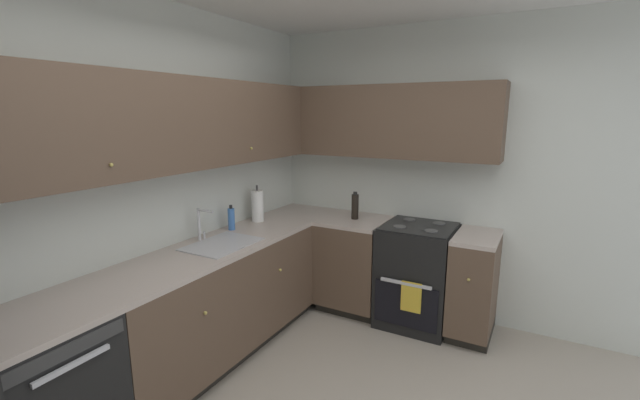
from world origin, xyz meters
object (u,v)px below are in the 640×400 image
at_px(oven_range, 417,274).
at_px(paper_towel_roll, 257,206).
at_px(oil_bottle, 355,206).
at_px(soap_bottle, 231,219).

bearing_deg(oven_range, paper_towel_roll, 111.03).
distance_m(paper_towel_roll, oil_bottle, 0.91).
distance_m(soap_bottle, oil_bottle, 1.16).
bearing_deg(oven_range, oil_bottle, 91.70).
height_order(soap_bottle, oil_bottle, oil_bottle).
height_order(paper_towel_roll, oil_bottle, paper_towel_roll).
relative_size(soap_bottle, oil_bottle, 0.84).
relative_size(oven_range, soap_bottle, 4.84).
xyz_separation_m(soap_bottle, paper_towel_roll, (0.34, -0.02, 0.05)).
relative_size(soap_bottle, paper_towel_roll, 0.63).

